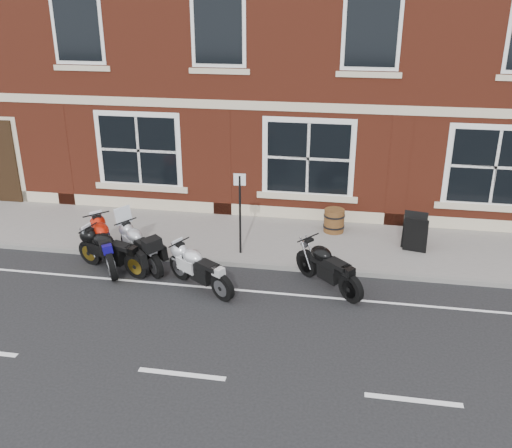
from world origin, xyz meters
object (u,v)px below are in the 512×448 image
(moto_touring_silver, at_px, (141,244))
(moto_naked_black, at_px, (328,265))
(moto_sport_red, at_px, (107,242))
(moto_sport_silver, at_px, (200,267))
(barrel_planter, at_px, (334,221))
(a_board_sign, at_px, (415,233))
(parking_sign, at_px, (240,208))
(moto_sport_black, at_px, (112,249))

(moto_touring_silver, relative_size, moto_naked_black, 0.98)
(moto_sport_red, xyz_separation_m, moto_sport_silver, (2.59, -0.80, -0.06))
(moto_sport_silver, relative_size, barrel_planter, 2.77)
(moto_sport_silver, height_order, a_board_sign, a_board_sign)
(moto_naked_black, height_order, parking_sign, parking_sign)
(moto_sport_silver, distance_m, a_board_sign, 5.61)
(moto_touring_silver, xyz_separation_m, moto_sport_silver, (1.75, -0.90, -0.02))
(moto_touring_silver, bearing_deg, moto_naked_black, -50.45)
(a_board_sign, bearing_deg, parking_sign, -156.31)
(moto_touring_silver, xyz_separation_m, barrel_planter, (4.59, 2.71, -0.12))
(moto_sport_black, distance_m, parking_sign, 3.27)
(moto_sport_silver, distance_m, parking_sign, 2.03)
(parking_sign, bearing_deg, a_board_sign, 6.91)
(moto_touring_silver, distance_m, parking_sign, 2.60)
(moto_sport_red, height_order, moto_naked_black, moto_sport_red)
(moto_touring_silver, distance_m, moto_sport_silver, 1.97)
(moto_naked_black, bearing_deg, moto_sport_red, 133.03)
(moto_sport_silver, xyz_separation_m, a_board_sign, (4.92, 2.70, 0.07))
(moto_touring_silver, relative_size, a_board_sign, 1.63)
(moto_sport_red, distance_m, moto_sport_black, 0.37)
(moto_sport_red, relative_size, moto_naked_black, 1.25)
(moto_touring_silver, xyz_separation_m, moto_sport_black, (-0.60, -0.37, -0.01))
(moto_touring_silver, xyz_separation_m, moto_naked_black, (4.60, -0.34, -0.00))
(moto_sport_red, xyz_separation_m, moto_naked_black, (5.44, -0.24, -0.04))
(moto_sport_silver, bearing_deg, a_board_sign, -27.23)
(moto_naked_black, bearing_deg, parking_sign, 107.36)
(moto_sport_red, distance_m, parking_sign, 3.39)
(moto_sport_red, height_order, moto_sport_silver, moto_sport_red)
(moto_sport_black, bearing_deg, moto_naked_black, -69.77)
(moto_touring_silver, xyz_separation_m, a_board_sign, (6.67, 1.80, 0.05))
(moto_sport_silver, distance_m, moto_naked_black, 2.90)
(moto_naked_black, xyz_separation_m, a_board_sign, (2.07, 2.14, 0.05))
(moto_touring_silver, relative_size, moto_sport_black, 0.78)
(moto_touring_silver, relative_size, parking_sign, 0.76)
(moto_naked_black, bearing_deg, moto_sport_black, 135.88)
(moto_sport_black, bearing_deg, a_board_sign, -53.45)
(moto_sport_red, distance_m, moto_naked_black, 5.45)
(moto_sport_red, xyz_separation_m, barrel_planter, (5.43, 2.81, -0.16))
(moto_sport_black, distance_m, moto_naked_black, 5.20)
(barrel_planter, xyz_separation_m, parking_sign, (-2.27, -1.82, 0.89))
(barrel_planter, bearing_deg, parking_sign, -141.29)
(a_board_sign, height_order, barrel_planter, a_board_sign)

